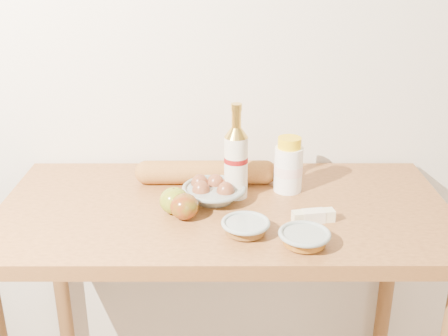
# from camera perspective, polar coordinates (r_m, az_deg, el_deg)

# --- Properties ---
(back_wall) EXTENTS (3.50, 0.02, 2.60)m
(back_wall) POSITION_cam_1_polar(r_m,az_deg,el_deg) (1.70, -0.01, 13.50)
(back_wall) COLOR beige
(back_wall) RESTS_ON ground
(table) EXTENTS (1.20, 0.60, 0.90)m
(table) POSITION_cam_1_polar(r_m,az_deg,el_deg) (1.56, -0.00, -7.87)
(table) COLOR #AC6E37
(table) RESTS_ON ground
(bourbon_bottle) EXTENTS (0.07, 0.07, 0.26)m
(bourbon_bottle) POSITION_cam_1_polar(r_m,az_deg,el_deg) (1.51, 1.23, 0.81)
(bourbon_bottle) COLOR beige
(bourbon_bottle) RESTS_ON table
(cream_bottle) EXTENTS (0.09, 0.09, 0.16)m
(cream_bottle) POSITION_cam_1_polar(r_m,az_deg,el_deg) (1.57, 6.56, 0.18)
(cream_bottle) COLOR white
(cream_bottle) RESTS_ON table
(egg_bowl) EXTENTS (0.19, 0.19, 0.06)m
(egg_bowl) POSITION_cam_1_polar(r_m,az_deg,el_deg) (1.52, -1.00, -2.34)
(egg_bowl) COLOR gray
(egg_bowl) RESTS_ON table
(baguette) EXTENTS (0.41, 0.07, 0.07)m
(baguette) POSITION_cam_1_polar(r_m,az_deg,el_deg) (1.62, -1.84, -0.44)
(baguette) COLOR #BD7E39
(baguette) RESTS_ON table
(apple_yellowgreen) EXTENTS (0.08, 0.08, 0.07)m
(apple_yellowgreen) POSITION_cam_1_polar(r_m,az_deg,el_deg) (1.45, -5.09, -3.32)
(apple_yellowgreen) COLOR olive
(apple_yellowgreen) RESTS_ON table
(apple_redgreen_right) EXTENTS (0.09, 0.09, 0.07)m
(apple_redgreen_right) POSITION_cam_1_polar(r_m,az_deg,el_deg) (1.42, -4.05, -3.92)
(apple_redgreen_right) COLOR maroon
(apple_redgreen_right) RESTS_ON table
(sugar_bowl) EXTENTS (0.15, 0.15, 0.03)m
(sugar_bowl) POSITION_cam_1_polar(r_m,az_deg,el_deg) (1.36, 2.20, -5.99)
(sugar_bowl) COLOR #97A49F
(sugar_bowl) RESTS_ON table
(syrup_bowl) EXTENTS (0.15, 0.15, 0.04)m
(syrup_bowl) POSITION_cam_1_polar(r_m,az_deg,el_deg) (1.32, 8.16, -7.04)
(syrup_bowl) COLOR #909D97
(syrup_bowl) RESTS_ON table
(butter_stick) EXTENTS (0.11, 0.05, 0.03)m
(butter_stick) POSITION_cam_1_polar(r_m,az_deg,el_deg) (1.43, 9.06, -4.86)
(butter_stick) COLOR beige
(butter_stick) RESTS_ON table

